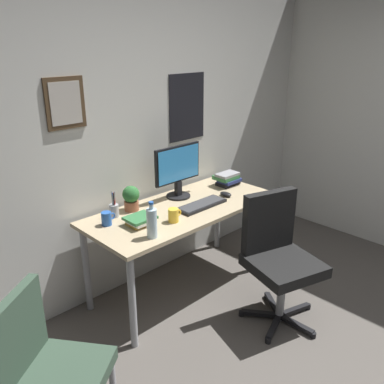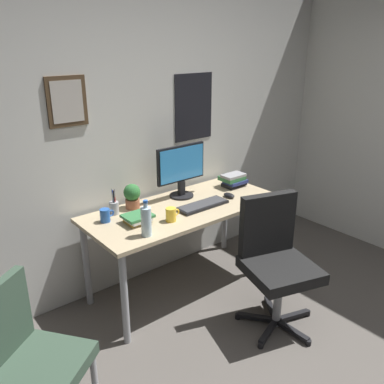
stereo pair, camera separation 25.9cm
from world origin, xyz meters
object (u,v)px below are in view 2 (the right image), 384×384
(keyboard, at_px, (202,205))
(book_stack_right, at_px, (138,218))
(side_chair, at_px, (27,356))
(water_bottle, at_px, (146,221))
(potted_plant, at_px, (132,195))
(book_stack_left, at_px, (234,180))
(monitor, at_px, (181,169))
(coffee_mug_near, at_px, (171,214))
(computer_mouse, at_px, (229,195))
(office_chair, at_px, (275,256))
(coffee_mug_far, at_px, (105,215))
(pen_cup, at_px, (114,207))

(keyboard, relative_size, book_stack_right, 2.14)
(side_chair, xyz_separation_m, water_bottle, (0.94, 0.34, 0.33))
(potted_plant, distance_m, book_stack_left, 0.97)
(monitor, height_order, coffee_mug_near, monitor)
(coffee_mug_near, xyz_separation_m, book_stack_left, (0.87, 0.24, 0.01))
(computer_mouse, height_order, potted_plant, potted_plant)
(monitor, distance_m, computer_mouse, 0.45)
(office_chair, bearing_deg, coffee_mug_near, 128.80)
(coffee_mug_far, bearing_deg, pen_cup, 35.24)
(side_chair, relative_size, pen_cup, 4.38)
(monitor, relative_size, book_stack_left, 1.99)
(coffee_mug_far, distance_m, book_stack_left, 1.24)
(computer_mouse, bearing_deg, book_stack_left, 38.16)
(keyboard, bearing_deg, book_stack_right, 173.17)
(side_chair, relative_size, book_stack_right, 4.36)
(monitor, height_order, water_bottle, monitor)
(book_stack_left, bearing_deg, book_stack_right, -173.68)
(side_chair, xyz_separation_m, pen_cup, (0.95, 0.80, 0.28))
(keyboard, distance_m, book_stack_right, 0.56)
(coffee_mug_far, bearing_deg, coffee_mug_near, -37.65)
(potted_plant, height_order, book_stack_left, potted_plant)
(pen_cup, distance_m, book_stack_right, 0.25)
(computer_mouse, xyz_separation_m, potted_plant, (-0.74, 0.31, 0.09))
(coffee_mug_near, relative_size, coffee_mug_far, 1.04)
(potted_plant, height_order, book_stack_right, potted_plant)
(computer_mouse, relative_size, water_bottle, 0.44)
(monitor, bearing_deg, coffee_mug_far, -175.75)
(coffee_mug_far, bearing_deg, book_stack_right, -44.03)
(monitor, distance_m, keyboard, 0.36)
(keyboard, height_order, coffee_mug_far, coffee_mug_far)
(water_bottle, height_order, book_stack_right, water_bottle)
(office_chair, xyz_separation_m, book_stack_right, (-0.68, 0.71, 0.23))
(keyboard, height_order, pen_cup, pen_cup)
(pen_cup, bearing_deg, side_chair, -139.86)
(monitor, distance_m, coffee_mug_near, 0.53)
(monitor, bearing_deg, book_stack_left, -10.78)
(office_chair, distance_m, pen_cup, 1.23)
(water_bottle, distance_m, potted_plant, 0.50)
(office_chair, bearing_deg, coffee_mug_far, 134.02)
(office_chair, bearing_deg, book_stack_left, 64.40)
(keyboard, xyz_separation_m, pen_cup, (-0.60, 0.31, 0.04))
(office_chair, xyz_separation_m, book_stack_left, (0.40, 0.83, 0.26))
(keyboard, bearing_deg, pen_cup, 152.78)
(office_chair, xyz_separation_m, coffee_mug_far, (-0.84, 0.87, 0.25))
(computer_mouse, bearing_deg, potted_plant, 157.19)
(computer_mouse, distance_m, potted_plant, 0.80)
(coffee_mug_near, bearing_deg, book_stack_left, 15.76)
(monitor, relative_size, pen_cup, 2.30)
(side_chair, distance_m, keyboard, 1.64)
(book_stack_right, bearing_deg, monitor, 21.04)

